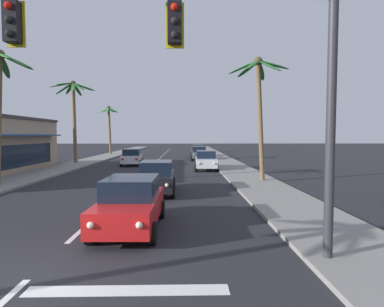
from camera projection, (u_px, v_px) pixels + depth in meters
name	position (u px, v px, depth m)	size (l,w,h in m)	color
ground_plane	(29.00, 278.00, 6.75)	(220.00, 220.00, 0.00)	#232328
sidewalk_right	(237.00, 170.00, 26.88)	(3.20, 110.00, 0.14)	gray
sidewalk_left	(53.00, 171.00, 26.53)	(3.20, 110.00, 0.14)	gray
lane_markings	(150.00, 172.00, 25.83)	(4.28, 86.54, 0.01)	silver
traffic_signal_mast	(182.00, 50.00, 7.21)	(11.23, 0.41, 7.13)	#2D2D33
sedan_lead_at_stop_bar	(131.00, 203.00, 10.23)	(2.00, 4.47, 1.68)	red
sedan_third_in_queue	(156.00, 177.00, 16.64)	(2.03, 4.48, 1.68)	black
sedan_oncoming_far	(132.00, 157.00, 31.94)	(2.12, 4.52, 1.68)	silver
sedan_parked_nearest_kerb	(199.00, 153.00, 39.09)	(1.99, 4.47, 1.68)	#4C515B
sedan_parked_mid_kerb	(206.00, 160.00, 27.87)	(2.01, 4.48, 1.68)	silver
sedan_parked_far_kerb	(198.00, 151.00, 44.46)	(2.05, 4.49, 1.68)	maroon
palm_left_third	(74.00, 103.00, 33.64)	(4.69, 4.48, 8.86)	brown
palm_left_farthest	(109.00, 120.00, 49.36)	(2.92, 2.98, 7.65)	brown
palm_right_second	(259.00, 90.00, 20.17)	(3.93, 3.51, 8.03)	brown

